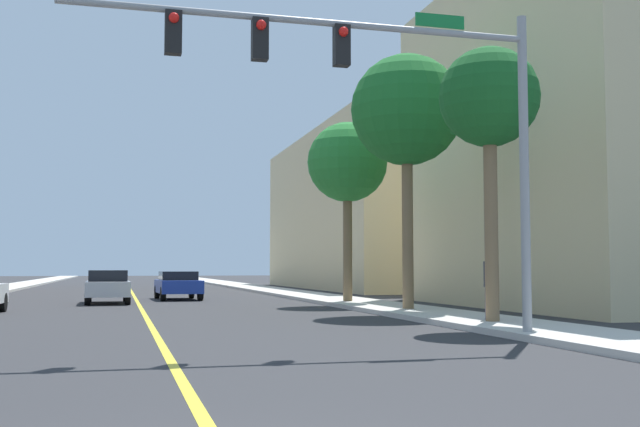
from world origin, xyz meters
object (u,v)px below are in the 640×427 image
at_px(palm_mid, 407,112).
at_px(car_silver, 108,286).
at_px(pedestrian, 491,286).
at_px(traffic_signal_mast, 385,88).
at_px(palm_far, 347,164).
at_px(car_blue, 178,284).
at_px(palm_near, 489,101).

xyz_separation_m(palm_mid, car_silver, (-9.67, 9.68, -5.99)).
bearing_deg(pedestrian, traffic_signal_mast, 122.11).
xyz_separation_m(traffic_signal_mast, car_silver, (-5.62, 18.77, -4.43)).
xyz_separation_m(palm_far, car_blue, (-6.28, 6.81, -5.05)).
height_order(traffic_signal_mast, car_silver, traffic_signal_mast).
distance_m(palm_near, palm_far, 12.05).
distance_m(palm_near, car_blue, 20.56).
relative_size(palm_far, car_blue, 1.73).
height_order(traffic_signal_mast, palm_near, palm_near).
bearing_deg(car_blue, traffic_signal_mast, -85.76).
xyz_separation_m(palm_far, pedestrian, (0.40, -11.51, -4.73)).
distance_m(palm_mid, car_silver, 14.94).
bearing_deg(palm_near, traffic_signal_mast, -142.19).
relative_size(traffic_signal_mast, pedestrian, 5.57).
relative_size(traffic_signal_mast, palm_near, 1.38).
distance_m(palm_mid, pedestrian, 7.92).
xyz_separation_m(palm_near, palm_mid, (0.10, 6.03, 0.95)).
xyz_separation_m(palm_far, car_silver, (-9.43, 3.65, -5.02)).
xyz_separation_m(traffic_signal_mast, car_blue, (-2.47, 21.93, -4.47)).
relative_size(traffic_signal_mast, palm_far, 1.33).
distance_m(palm_mid, car_blue, 15.60).
distance_m(palm_far, car_silver, 11.28).
relative_size(palm_near, pedestrian, 4.04).
distance_m(traffic_signal_mast, pedestrian, 6.92).
relative_size(traffic_signal_mast, car_blue, 2.30).
distance_m(palm_near, pedestrian, 4.80).
relative_size(palm_mid, car_silver, 2.03).
bearing_deg(car_silver, palm_near, -59.54).
height_order(car_silver, car_blue, car_silver).
height_order(traffic_signal_mast, palm_mid, palm_mid).
relative_size(palm_mid, pedestrian, 4.89).
height_order(palm_near, palm_far, palm_far).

